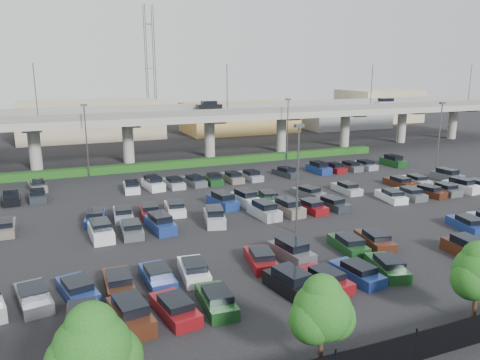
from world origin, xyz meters
The scene contains 9 objects.
ground centered at (0.00, 0.00, 0.00)m, with size 280.00×280.00×0.00m, color black.
overpass centered at (-0.17, 32.01, 6.97)m, with size 150.00×13.00×15.80m.
hedge centered at (0.00, 25.00, 0.55)m, with size 66.00×1.60×1.10m, color #174012.
fence centered at (-0.05, -28.00, 0.90)m, with size 70.00×0.10×2.00m.
tree_row centered at (0.70, -26.53, 3.52)m, with size 65.07×3.66×5.94m.
parked_cars centered at (-1.30, -3.77, 0.62)m, with size 63.08×41.66×1.67m.
light_poles centered at (-4.13, 2.00, 6.24)m, with size 66.90×48.38×10.30m.
distant_buildings centered at (12.38, 61.81, 3.74)m, with size 138.00×24.00×9.00m.
comm_tower centered at (4.00, 74.00, 15.61)m, with size 2.40×2.40×30.00m.
Camera 1 is at (-20.87, -44.68, 15.24)m, focal length 35.00 mm.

